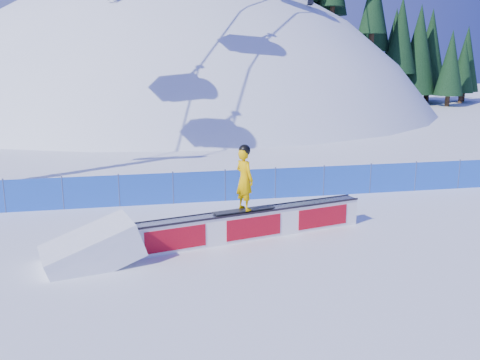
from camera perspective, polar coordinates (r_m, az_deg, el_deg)
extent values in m
plane|color=white|center=(16.77, 4.46, -6.06)|extent=(160.00, 160.00, 0.00)
sphere|color=white|center=(62.01, -6.56, -9.17)|extent=(64.00, 64.00, 64.00)
cylinder|color=#372416|center=(61.67, 6.93, 18.27)|extent=(0.50, 0.50, 1.40)
cylinder|color=#372416|center=(64.19, 8.65, 16.53)|extent=(0.50, 0.50, 1.40)
cylinder|color=#372416|center=(58.14, 12.22, 15.83)|extent=(0.50, 0.50, 1.40)
cylinder|color=#372416|center=(59.38, 10.97, 16.48)|extent=(0.50, 0.50, 1.40)
cylinder|color=#372416|center=(64.66, 10.49, 15.15)|extent=(0.50, 0.50, 1.40)
cylinder|color=#372416|center=(65.65, 12.95, 12.74)|extent=(0.50, 0.50, 1.40)
cone|color=black|center=(65.83, 13.19, 17.16)|extent=(3.94, 3.94, 8.96)
cylinder|color=#372416|center=(66.61, 13.85, 11.40)|extent=(0.50, 0.50, 1.40)
cone|color=black|center=(66.68, 14.11, 15.85)|extent=(4.04, 4.04, 9.19)
cylinder|color=#372416|center=(67.94, 16.11, 8.54)|extent=(0.50, 0.50, 1.40)
cone|color=black|center=(67.76, 16.39, 12.86)|extent=(3.98, 3.98, 9.05)
cylinder|color=#372416|center=(62.13, 20.05, 7.88)|extent=(0.50, 0.50, 1.40)
cone|color=black|center=(61.94, 20.44, 12.73)|extent=(4.11, 4.11, 9.35)
cylinder|color=#372416|center=(66.74, 18.89, 8.28)|extent=(0.50, 0.50, 1.40)
cone|color=black|center=(66.56, 19.23, 12.74)|extent=(4.05, 4.05, 9.20)
cylinder|color=#372416|center=(66.13, 20.18, 8.14)|extent=(0.50, 0.50, 1.40)
cone|color=black|center=(65.95, 20.56, 12.72)|extent=(4.13, 4.13, 9.38)
cylinder|color=#372416|center=(71.44, 20.02, 8.47)|extent=(0.50, 0.50, 1.40)
cone|color=black|center=(71.27, 20.29, 11.83)|extent=(3.17, 3.17, 7.19)
cube|color=blue|center=(20.78, 1.13, -0.49)|extent=(22.00, 0.03, 1.20)
cylinder|color=#3F4971|center=(20.82, -23.84, -1.47)|extent=(0.05, 0.05, 1.30)
cylinder|color=#3F4971|center=(20.47, -18.38, -1.25)|extent=(0.05, 0.05, 1.30)
cylinder|color=#3F4971|center=(20.31, -12.78, -1.00)|extent=(0.05, 0.05, 1.30)
cylinder|color=#3F4971|center=(20.35, -7.15, -0.75)|extent=(0.05, 0.05, 1.30)
cylinder|color=#3F4971|center=(20.58, -1.59, -0.49)|extent=(0.05, 0.05, 1.30)
cylinder|color=#3F4971|center=(21.01, 3.79, -0.23)|extent=(0.05, 0.05, 1.30)
cylinder|color=#3F4971|center=(21.60, 8.92, 0.01)|extent=(0.05, 0.05, 1.30)
cylinder|color=#3F4971|center=(22.37, 13.74, 0.24)|extent=(0.05, 0.05, 1.30)
cylinder|color=#3F4971|center=(23.28, 18.20, 0.46)|extent=(0.05, 0.05, 1.30)
cylinder|color=#3F4971|center=(24.32, 22.31, 0.65)|extent=(0.05, 0.05, 1.30)
cube|color=white|center=(16.45, 1.12, -4.83)|extent=(7.54, 2.28, 0.86)
cube|color=gray|center=(16.31, 1.13, -3.33)|extent=(7.47, 2.28, 0.04)
cube|color=black|center=(16.09, 1.53, -3.53)|extent=(7.43, 1.84, 0.06)
cube|color=black|center=(16.53, 0.74, -3.07)|extent=(7.43, 1.84, 0.06)
cube|color=red|center=(16.24, 1.51, -5.07)|extent=(7.06, 1.74, 0.64)
cube|color=red|center=(16.66, 0.74, -4.59)|extent=(7.06, 1.74, 0.64)
cube|color=black|center=(16.21, 0.47, -3.22)|extent=(1.97, 0.80, 0.04)
imported|color=#F0B300|center=(15.97, 0.48, 0.08)|extent=(0.72, 0.82, 1.88)
sphere|color=black|center=(15.79, 0.48, 3.19)|extent=(0.35, 0.35, 0.35)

